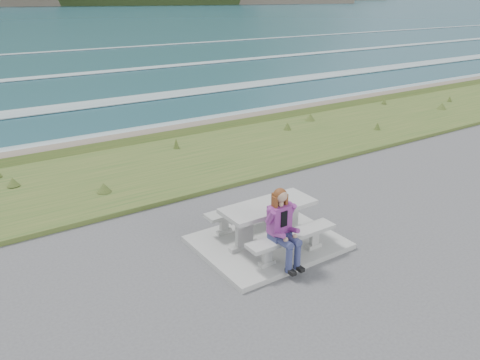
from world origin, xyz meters
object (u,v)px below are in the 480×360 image
object	(u,v)px
bench_landward	(292,239)
bench_seaward	(247,210)
picnic_table	(268,213)
seated_woman	(285,238)

from	to	relation	value
bench_landward	bench_seaward	xyz separation A→B (m)	(0.00, 1.40, 0.00)
picnic_table	seated_woman	xyz separation A→B (m)	(-0.28, -0.83, -0.08)
bench_seaward	seated_woman	distance (m)	1.56
picnic_table	bench_landward	bearing A→B (deg)	-90.00
picnic_table	bench_seaward	xyz separation A→B (m)	(0.00, 0.70, -0.23)
bench_seaward	bench_landward	bearing A→B (deg)	-90.00
picnic_table	bench_landward	distance (m)	0.74
bench_landward	picnic_table	bearing A→B (deg)	90.00
bench_landward	bench_seaward	distance (m)	1.40
bench_seaward	picnic_table	bearing A→B (deg)	-90.00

